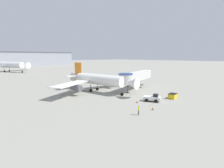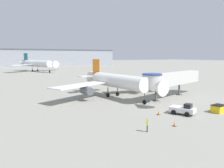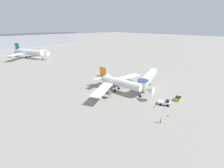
# 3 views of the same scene
# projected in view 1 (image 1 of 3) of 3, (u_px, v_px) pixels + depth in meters

# --- Properties ---
(ground_plane) EXTENTS (800.00, 800.00, 0.00)m
(ground_plane) POSITION_uv_depth(u_px,v_px,m) (108.00, 93.00, 50.83)
(ground_plane) COLOR gray
(main_airplane) EXTENTS (31.05, 25.43, 8.69)m
(main_airplane) POSITION_uv_depth(u_px,v_px,m) (97.00, 80.00, 52.93)
(main_airplane) COLOR white
(main_airplane) RESTS_ON ground_plane
(jet_bridge) EXTENTS (21.10, 9.30, 5.94)m
(jet_bridge) POSITION_uv_depth(u_px,v_px,m) (135.00, 77.00, 55.97)
(jet_bridge) COLOR silver
(jet_bridge) RESTS_ON ground_plane
(pushback_tug_white) EXTENTS (3.59, 4.45, 1.88)m
(pushback_tug_white) POSITION_uv_depth(u_px,v_px,m) (152.00, 98.00, 41.90)
(pushback_tug_white) COLOR silver
(pushback_tug_white) RESTS_ON ground_plane
(service_container_yellow) EXTENTS (2.62, 2.08, 1.30)m
(service_container_yellow) POSITION_uv_depth(u_px,v_px,m) (173.00, 96.00, 44.78)
(service_container_yellow) COLOR yellow
(service_container_yellow) RESTS_ON ground_plane
(traffic_cone_apron_front) EXTENTS (0.44, 0.44, 0.72)m
(traffic_cone_apron_front) POSITION_uv_depth(u_px,v_px,m) (153.00, 108.00, 35.33)
(traffic_cone_apron_front) COLOR black
(traffic_cone_apron_front) RESTS_ON ground_plane
(traffic_cone_near_nose) EXTENTS (0.48, 0.48, 0.79)m
(traffic_cone_near_nose) POSITION_uv_depth(u_px,v_px,m) (137.00, 101.00, 40.64)
(traffic_cone_near_nose) COLOR black
(traffic_cone_near_nose) RESTS_ON ground_plane
(traffic_cone_starboard_wing) EXTENTS (0.44, 0.44, 0.73)m
(traffic_cone_starboard_wing) POSITION_uv_depth(u_px,v_px,m) (132.00, 87.00, 59.79)
(traffic_cone_starboard_wing) COLOR black
(traffic_cone_starboard_wing) RESTS_ON ground_plane
(ground_crew_marshaller) EXTENTS (0.38, 0.40, 1.82)m
(ground_crew_marshaller) POSITION_uv_depth(u_px,v_px,m) (139.00, 110.00, 32.06)
(ground_crew_marshaller) COLOR #1E2338
(ground_crew_marshaller) RESTS_ON ground_plane
(background_jet_teal_tail) EXTENTS (33.50, 35.81, 11.23)m
(background_jet_teal_tail) POSITION_uv_depth(u_px,v_px,m) (9.00, 65.00, 120.53)
(background_jet_teal_tail) COLOR silver
(background_jet_teal_tail) RESTS_ON ground_plane
(terminal_building) EXTENTS (141.63, 19.27, 15.75)m
(terminal_building) POSITION_uv_depth(u_px,v_px,m) (8.00, 59.00, 184.84)
(terminal_building) COLOR #999EA8
(terminal_building) RESTS_ON ground_plane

